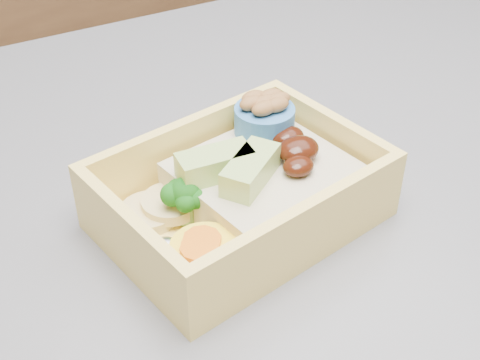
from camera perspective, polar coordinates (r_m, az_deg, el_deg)
bento_box at (r=0.49m, az=0.40°, el=-0.77°), size 0.22×0.17×0.07m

